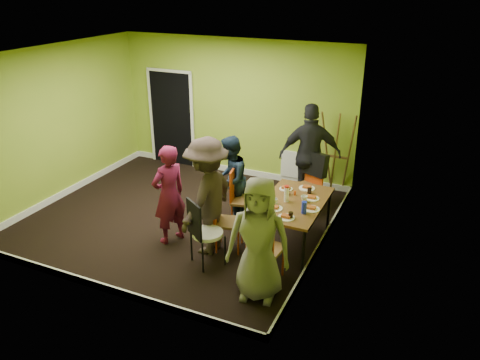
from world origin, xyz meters
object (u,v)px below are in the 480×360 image
object	(u,v)px
blue_bottle	(304,208)
person_left_near	(207,196)
thermos	(286,195)
person_left_far	(230,180)
dining_table	(293,205)
person_front_end	(259,240)
chair_left_near	(224,216)
person_back_end	(310,155)
chair_left_far	(240,195)
orange_bottle	(295,193)
chair_bentwood	(203,230)
chair_back_end	(314,170)
chair_front_end	(264,245)
easel	(337,155)
person_standing	(169,195)

from	to	relation	value
blue_bottle	person_left_near	bearing A→B (deg)	-165.76
thermos	person_left_far	size ratio (longest dim) A/B	0.15
dining_table	person_front_end	size ratio (longest dim) A/B	0.90
chair_left_near	person_back_end	bearing A→B (deg)	146.10
chair_left_far	orange_bottle	bearing A→B (deg)	77.26
chair_bentwood	thermos	xyz separation A→B (m)	(0.89, 1.00, 0.29)
chair_left_near	chair_left_far	bearing A→B (deg)	170.91
person_left_near	person_front_end	bearing A→B (deg)	60.62
chair_back_end	person_left_far	world-z (taller)	person_left_far
chair_front_end	easel	distance (m)	3.19
person_standing	person_left_far	bearing A→B (deg)	174.04
dining_table	chair_front_end	world-z (taller)	chair_front_end
person_left_far	person_left_near	bearing A→B (deg)	-4.44
blue_bottle	thermos	bearing A→B (deg)	143.58
dining_table	chair_bentwood	world-z (taller)	chair_bentwood
chair_bentwood	orange_bottle	xyz separation A→B (m)	(0.94, 1.26, 0.22)
person_standing	orange_bottle	bearing A→B (deg)	139.84
chair_left_near	person_back_end	size ratio (longest dim) A/B	0.52
easel	person_back_end	world-z (taller)	person_back_end
chair_back_end	easel	xyz separation A→B (m)	(0.22, 0.74, 0.07)
chair_left_near	orange_bottle	size ratio (longest dim) A/B	13.53
chair_bentwood	thermos	size ratio (longest dim) A/B	4.49
dining_table	thermos	distance (m)	0.20
chair_left_far	chair_left_near	size ratio (longest dim) A/B	1.05
dining_table	chair_back_end	size ratio (longest dim) A/B	1.43
thermos	person_left_far	xyz separation A→B (m)	(-1.13, 0.40, -0.12)
chair_back_end	person_left_near	distance (m)	2.27
blue_bottle	person_standing	bearing A→B (deg)	-170.40
dining_table	person_left_near	world-z (taller)	person_left_near
chair_left_far	person_front_end	world-z (taller)	person_front_end
person_left_near	orange_bottle	bearing A→B (deg)	133.18
chair_left_near	easel	bearing A→B (deg)	142.85
person_left_near	easel	bearing A→B (deg)	158.98
chair_bentwood	person_left_far	size ratio (longest dim) A/B	0.69
person_left_far	person_front_end	size ratio (longest dim) A/B	0.90
chair_back_end	person_left_near	world-z (taller)	person_left_near
dining_table	chair_left_near	distance (m)	1.07
dining_table	chair_front_end	size ratio (longest dim) A/B	1.47
chair_left_far	person_left_near	world-z (taller)	person_left_near
chair_front_end	chair_bentwood	size ratio (longest dim) A/B	0.99
chair_left_far	person_standing	size ratio (longest dim) A/B	0.64
person_left_far	person_back_end	world-z (taller)	person_back_end
dining_table	person_standing	distance (m)	1.90
chair_left_near	person_front_end	distance (m)	1.30
easel	blue_bottle	xyz separation A→B (m)	(0.11, -2.40, 0.03)
chair_bentwood	person_left_near	world-z (taller)	person_left_near
chair_bentwood	person_front_end	distance (m)	1.08
orange_bottle	person_front_end	world-z (taller)	person_front_end
orange_bottle	person_left_near	bearing A→B (deg)	-140.59
chair_left_far	person_standing	world-z (taller)	person_standing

